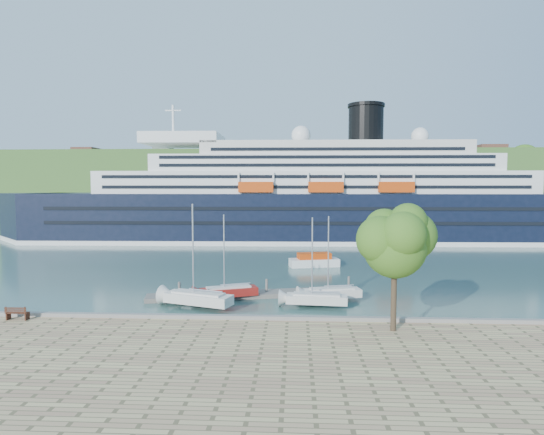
{
  "coord_description": "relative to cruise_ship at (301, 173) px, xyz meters",
  "views": [
    {
      "loc": [
        6.69,
        -34.56,
        11.32
      ],
      "look_at": [
        3.39,
        30.0,
        6.8
      ],
      "focal_mm": 30.0,
      "sensor_mm": 36.0,
      "label": 1
    }
  ],
  "objects": [
    {
      "name": "park_bench",
      "position": [
        -22.52,
        -59.86,
        -12.35
      ],
      "size": [
        1.79,
        0.76,
        1.14
      ],
      "primitive_type": null,
      "rotation": [
        0.0,
        0.0,
        0.02
      ],
      "color": "#462114",
      "rests_on": "promenade"
    },
    {
      "name": "far_hillside",
      "position": [
        -7.83,
        86.34,
        -1.92
      ],
      "size": [
        400.0,
        50.0,
        24.0
      ],
      "primitive_type": "cube",
      "color": "#376026",
      "rests_on": "ground"
    },
    {
      "name": "tender_launch",
      "position": [
        1.54,
        -29.82,
        -12.96
      ],
      "size": [
        7.29,
        3.8,
        1.92
      ],
      "primitive_type": null,
      "rotation": [
        0.0,
        0.0,
        0.22
      ],
      "color": "#C73D0B",
      "rests_on": "ground"
    },
    {
      "name": "sailboat_extra",
      "position": [
        0.87,
        -51.59,
        -9.9
      ],
      "size": [
        6.34,
        2.23,
        8.04
      ],
      "primitive_type": null,
      "rotation": [
        0.0,
        0.0,
        -0.08
      ],
      "color": "silver",
      "rests_on": "ground"
    },
    {
      "name": "ground",
      "position": [
        -7.83,
        -58.66,
        -13.92
      ],
      "size": [
        400.0,
        400.0,
        0.0
      ],
      "primitive_type": "plane",
      "color": "#2E514B",
      "rests_on": "ground"
    },
    {
      "name": "cruise_ship",
      "position": [
        0.0,
        0.0,
        0.0
      ],
      "size": [
        124.34,
        20.78,
        27.84
      ],
      "primitive_type": null,
      "rotation": [
        0.0,
        0.0,
        0.02
      ],
      "color": "black",
      "rests_on": "ground"
    },
    {
      "name": "floating_pontoon",
      "position": [
        -6.2,
        -47.75,
        -13.7
      ],
      "size": [
        19.87,
        6.51,
        0.44
      ],
      "primitive_type": null,
      "rotation": [
        0.0,
        0.0,
        0.21
      ],
      "color": "gray",
      "rests_on": "ground"
    },
    {
      "name": "quay_coping",
      "position": [
        -7.83,
        -58.86,
        -12.77
      ],
      "size": [
        220.0,
        0.5,
        0.3
      ],
      "primitive_type": "cube",
      "color": "slate",
      "rests_on": "promenade"
    },
    {
      "name": "promenade_tree",
      "position": [
        5.88,
        -61.06,
        -8.01
      ],
      "size": [
        5.93,
        5.93,
        9.82
      ],
      "primitive_type": null,
      "color": "#35691B",
      "rests_on": "promenade"
    },
    {
      "name": "sailboat_red",
      "position": [
        -7.71,
        -49.13,
        -9.86
      ],
      "size": [
        6.5,
        3.86,
        8.12
      ],
      "primitive_type": null,
      "rotation": [
        0.0,
        0.0,
        0.36
      ],
      "color": "maroon",
      "rests_on": "ground"
    },
    {
      "name": "sailboat_white_near",
      "position": [
        -10.04,
        -52.47,
        -9.3
      ],
      "size": [
        7.4,
        4.22,
        9.23
      ],
      "primitive_type": null,
      "rotation": [
        0.0,
        0.0,
        -0.33
      ],
      "color": "silver",
      "rests_on": "ground"
    },
    {
      "name": "sailboat_white_far",
      "position": [
        2.52,
        -49.12,
        -9.92
      ],
      "size": [
        6.42,
        3.06,
        8.0
      ],
      "primitive_type": null,
      "rotation": [
        0.0,
        0.0,
        0.23
      ],
      "color": "silver",
      "rests_on": "ground"
    }
  ]
}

